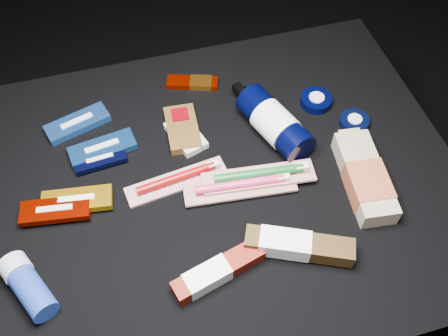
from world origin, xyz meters
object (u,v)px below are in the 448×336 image
object	(u,v)px
toothpaste_carton_red	(215,273)
bodywash_bottle	(365,178)
deodorant_stick	(28,286)
lotion_bottle	(274,123)

from	to	relation	value
toothpaste_carton_red	bodywash_bottle	bearing A→B (deg)	3.08
deodorant_stick	toothpaste_carton_red	world-z (taller)	deodorant_stick
deodorant_stick	lotion_bottle	bearing A→B (deg)	-2.78
bodywash_bottle	deodorant_stick	distance (m)	0.65
deodorant_stick	toothpaste_carton_red	distance (m)	0.32
lotion_bottle	bodywash_bottle	bearing A→B (deg)	-72.21
lotion_bottle	toothpaste_carton_red	size ratio (longest dim) A/B	1.33
bodywash_bottle	deodorant_stick	xyz separation A→B (m)	(-0.65, -0.05, 0.00)
lotion_bottle	toothpaste_carton_red	bearing A→B (deg)	-145.38
bodywash_bottle	deodorant_stick	size ratio (longest dim) A/B	1.65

